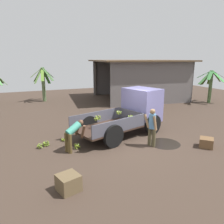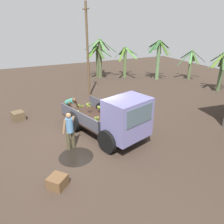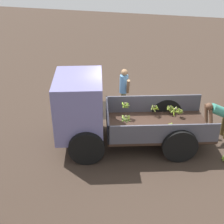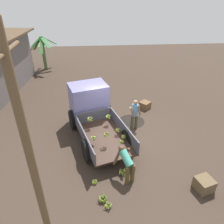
# 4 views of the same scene
# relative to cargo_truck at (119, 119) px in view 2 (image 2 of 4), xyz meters

# --- Properties ---
(ground) EXTENTS (36.00, 36.00, 0.00)m
(ground) POSITION_rel_cargo_truck_xyz_m (-0.99, -1.10, -1.12)
(ground) COLOR #3C2E25
(mud_patch_0) EXTENTS (1.38, 1.38, 0.01)m
(mud_patch_0) POSITION_rel_cargo_truck_xyz_m (0.35, -2.09, -1.11)
(mud_patch_0) COLOR black
(mud_patch_0) RESTS_ON ground
(cargo_truck) EXTENTS (4.80, 3.08, 2.17)m
(cargo_truck) POSITION_rel_cargo_truck_xyz_m (0.00, 0.00, 0.00)
(cargo_truck) COLOR #35231B
(cargo_truck) RESTS_ON ground
(utility_pole) EXTENTS (1.16, 0.15, 6.09)m
(utility_pole) POSITION_rel_cargo_truck_xyz_m (-6.49, 0.91, 2.04)
(utility_pole) COLOR brown
(utility_pole) RESTS_ON ground
(banana_palm_0) EXTENTS (3.13, 2.32, 2.76)m
(banana_palm_0) POSITION_rel_cargo_truck_xyz_m (-10.08, 5.66, 0.40)
(banana_palm_0) COLOR #597540
(banana_palm_0) RESTS_ON ground
(banana_palm_1) EXTENTS (2.27, 2.30, 2.55)m
(banana_palm_1) POSITION_rel_cargo_truck_xyz_m (-7.15, 10.70, 0.25)
(banana_palm_1) COLOR #5B6A41
(banana_palm_1) RESTS_ON ground
(banana_palm_2) EXTENTS (2.82, 2.72, 2.82)m
(banana_palm_2) POSITION_rel_cargo_truck_xyz_m (-11.33, 3.47, 0.43)
(banana_palm_2) COLOR #4E5D38
(banana_palm_2) RESTS_ON ground
(banana_palm_3) EXTENTS (2.58, 2.66, 3.46)m
(banana_palm_3) POSITION_rel_cargo_truck_xyz_m (-11.01, 3.60, 0.75)
(banana_palm_3) COLOR #56613F
(banana_palm_3) RESTS_ON ground
(banana_palm_5) EXTENTS (2.53, 2.20, 3.40)m
(banana_palm_5) POSITION_rel_cargo_truck_xyz_m (-8.31, 8.01, 0.73)
(banana_palm_5) COLOR #648956
(banana_palm_5) RESTS_ON ground
(banana_palm_6) EXTENTS (1.94, 2.07, 2.91)m
(banana_palm_6) POSITION_rel_cargo_truck_xyz_m (-3.42, 10.14, 0.48)
(banana_palm_6) COLOR #526841
(banana_palm_6) RESTS_ON ground
(person_foreground_visitor) EXTENTS (0.47, 0.66, 1.64)m
(person_foreground_visitor) POSITION_rel_cargo_truck_xyz_m (-0.34, -2.10, -0.21)
(person_foreground_visitor) COLOR #4C452D
(person_foreground_visitor) RESTS_ON ground
(person_worker_loading) EXTENTS (0.89, 0.81, 1.22)m
(person_worker_loading) POSITION_rel_cargo_truck_xyz_m (-3.51, -1.25, -0.37)
(person_worker_loading) COLOR #4D3E1F
(person_worker_loading) RESTS_ON ground
(banana_bunch_on_ground_0) EXTENTS (0.22, 0.22, 0.16)m
(banana_bunch_on_ground_0) POSITION_rel_cargo_truck_xyz_m (-3.71, -0.05, -1.03)
(banana_bunch_on_ground_0) COLOR brown
(banana_bunch_on_ground_0) RESTS_ON ground
(banana_bunch_on_ground_1) EXTENTS (0.30, 0.30, 0.21)m
(banana_bunch_on_ground_1) POSITION_rel_cargo_truck_xyz_m (-4.50, -0.32, -1.01)
(banana_bunch_on_ground_1) COLOR #48412F
(banana_bunch_on_ground_1) RESTS_ON ground
(banana_bunch_on_ground_2) EXTENTS (0.24, 0.27, 0.21)m
(banana_bunch_on_ground_2) POSITION_rel_cargo_truck_xyz_m (-4.77, -0.49, -1.00)
(banana_bunch_on_ground_2) COLOR brown
(banana_bunch_on_ground_2) RESTS_ON ground
(banana_bunch_on_ground_3) EXTENTS (0.27, 0.28, 0.26)m
(banana_bunch_on_ground_3) POSITION_rel_cargo_truck_xyz_m (-3.35, -1.12, -0.98)
(banana_bunch_on_ground_3) COLOR brown
(banana_bunch_on_ground_3) RESTS_ON ground
(wooden_crate_0) EXTENTS (0.72, 0.72, 0.48)m
(wooden_crate_0) POSITION_rel_cargo_truck_xyz_m (-4.30, -3.94, -0.88)
(wooden_crate_0) COLOR brown
(wooden_crate_0) RESTS_ON ground
(wooden_crate_1) EXTENTS (0.76, 0.76, 0.40)m
(wooden_crate_1) POSITION_rel_cargo_truck_xyz_m (1.74, -3.11, -0.92)
(wooden_crate_1) COLOR brown
(wooden_crate_1) RESTS_ON ground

